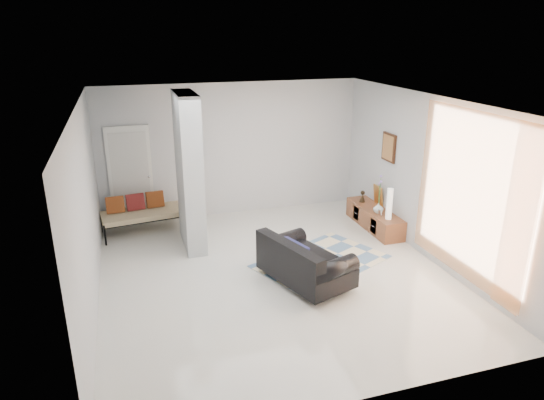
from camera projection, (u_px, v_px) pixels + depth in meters
name	position (u px, v px, depth m)	size (l,w,h in m)	color
floor	(275.00, 274.00, 7.96)	(6.00, 6.00, 0.00)	beige
ceiling	(275.00, 102.00, 7.03)	(6.00, 6.00, 0.00)	white
wall_back	(232.00, 150.00, 10.20)	(6.00, 6.00, 0.00)	silver
wall_front	(366.00, 287.00, 4.79)	(6.00, 6.00, 0.00)	silver
wall_left	(87.00, 212.00, 6.73)	(6.00, 6.00, 0.00)	silver
wall_right	(429.00, 178.00, 8.26)	(6.00, 6.00, 0.00)	silver
partition_column	(189.00, 172.00, 8.63)	(0.35, 1.20, 2.80)	#ABB1B2
hallway_door	(131.00, 176.00, 9.70)	(0.85, 0.06, 2.04)	white
curtain	(470.00, 197.00, 7.19)	(2.55, 2.55, 0.00)	#FF9743
wall_art	(389.00, 147.00, 9.34)	(0.04, 0.45, 0.55)	#3B1F10
media_console	(374.00, 218.00, 9.77)	(0.45, 1.66, 0.80)	brown
loveseat	(303.00, 263.00, 7.56)	(1.32, 1.70, 0.76)	silver
daybed	(143.00, 212.00, 9.51)	(1.74, 0.91, 0.77)	black
area_rug	(321.00, 261.00, 8.39)	(2.15, 1.44, 0.01)	beige
cylinder_lamp	(389.00, 204.00, 9.11)	(0.11, 0.11, 0.60)	white
bronze_figurine	(362.00, 196.00, 10.07)	(0.12, 0.12, 0.24)	black
vase	(378.00, 208.00, 9.47)	(0.20, 0.20, 0.21)	white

